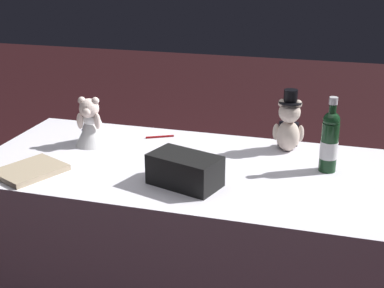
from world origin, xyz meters
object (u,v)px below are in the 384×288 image
(teddy_bear_groom, at_px, (289,125))
(signing_pen, at_px, (161,137))
(guestbook, at_px, (30,170))
(champagne_bottle, at_px, (330,141))
(teddy_bear_bride, at_px, (91,123))
(gift_case_black, at_px, (185,170))

(teddy_bear_groom, relative_size, signing_pen, 2.16)
(teddy_bear_groom, relative_size, guestbook, 1.12)
(champagne_bottle, relative_size, guestbook, 1.24)
(teddy_bear_bride, distance_m, champagne_bottle, 1.10)
(teddy_bear_bride, height_order, champagne_bottle, champagne_bottle)
(gift_case_black, bearing_deg, signing_pen, 118.89)
(champagne_bottle, bearing_deg, signing_pen, 166.43)
(teddy_bear_bride, distance_m, gift_case_black, 0.65)
(guestbook, bearing_deg, teddy_bear_groom, 53.86)
(signing_pen, bearing_deg, guestbook, -124.12)
(guestbook, bearing_deg, gift_case_black, 30.46)
(teddy_bear_bride, distance_m, signing_pen, 0.35)
(teddy_bear_groom, bearing_deg, signing_pen, -179.98)
(signing_pen, xyz_separation_m, gift_case_black, (0.27, -0.50, 0.06))
(teddy_bear_groom, xyz_separation_m, teddy_bear_bride, (-0.91, -0.17, -0.02))
(teddy_bear_bride, xyz_separation_m, gift_case_black, (0.56, -0.32, -0.04))
(teddy_bear_groom, distance_m, signing_pen, 0.63)
(teddy_bear_groom, bearing_deg, champagne_bottle, -46.13)
(guestbook, bearing_deg, signing_pen, 80.44)
(gift_case_black, bearing_deg, guestbook, -174.09)
(teddy_bear_groom, distance_m, gift_case_black, 0.61)
(teddy_bear_groom, distance_m, champagne_bottle, 0.27)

